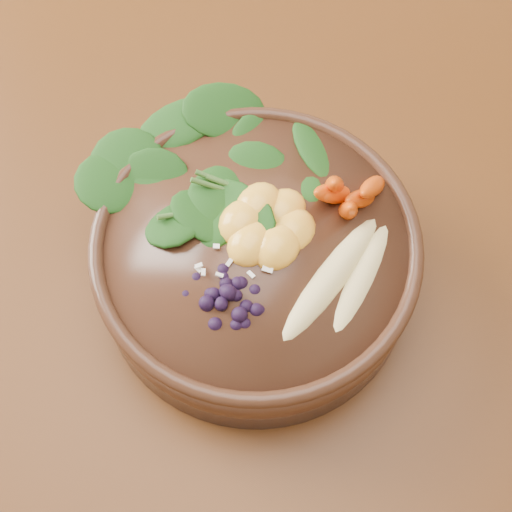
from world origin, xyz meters
TOP-DOWN VIEW (x-y plane):
  - ground at (0.00, 0.00)m, footprint 4.00×4.00m
  - dining_table at (0.00, 0.00)m, footprint 1.60×0.90m
  - stoneware_bowl at (0.25, -0.18)m, footprint 0.29×0.29m
  - kale_heap at (0.21, -0.13)m, footprint 0.18×0.17m
  - carrot_cluster at (0.29, -0.10)m, footprint 0.06×0.06m
  - banana_halves at (0.32, -0.16)m, footprint 0.05×0.14m
  - mandarin_cluster at (0.25, -0.16)m, footprint 0.08×0.09m
  - blueberry_pile at (0.26, -0.23)m, footprint 0.13×0.10m
  - coconut_flakes at (0.26, -0.19)m, footprint 0.09×0.07m

SIDE VIEW (x-z plane):
  - ground at x=0.00m, z-range 0.00..0.00m
  - dining_table at x=0.00m, z-range 0.28..1.03m
  - stoneware_bowl at x=0.25m, z-range 0.75..0.82m
  - coconut_flakes at x=0.26m, z-range 0.82..0.82m
  - banana_halves at x=0.32m, z-range 0.82..0.84m
  - mandarin_cluster at x=0.25m, z-range 0.82..0.84m
  - blueberry_pile at x=0.26m, z-range 0.82..0.85m
  - kale_heap at x=0.21m, z-range 0.82..0.86m
  - carrot_cluster at x=0.29m, z-range 0.82..0.89m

